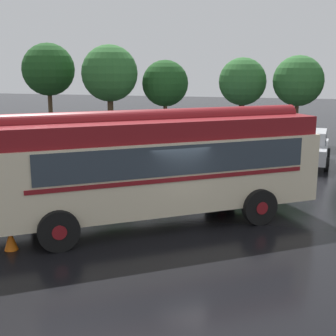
{
  "coord_description": "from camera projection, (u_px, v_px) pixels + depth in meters",
  "views": [
    {
      "loc": [
        3.45,
        -13.07,
        4.73
      ],
      "look_at": [
        -0.51,
        1.64,
        1.4
      ],
      "focal_mm": 50.0,
      "sensor_mm": 36.0,
      "label": 1
    }
  ],
  "objects": [
    {
      "name": "ground_plane",
      "position": [
        170.0,
        225.0,
        14.22
      ],
      "size": [
        120.0,
        120.0,
        0.0
      ],
      "primitive_type": "plane",
      "color": "black"
    },
    {
      "name": "vintage_bus",
      "position": [
        155.0,
        162.0,
        14.07
      ],
      "size": [
        9.62,
        7.86,
        3.49
      ],
      "color": "beige",
      "rests_on": "ground"
    },
    {
      "name": "tree_right_of_centre",
      "position": [
        242.0,
        82.0,
        29.61
      ],
      "size": [
        3.01,
        3.01,
        5.28
      ],
      "color": "#4C3823",
      "rests_on": "ground"
    },
    {
      "name": "traffic_cone",
      "position": [
        11.0,
        240.0,
        12.25
      ],
      "size": [
        0.36,
        0.36,
        0.55
      ],
      "primitive_type": "cone",
      "color": "orange",
      "rests_on": "ground"
    },
    {
      "name": "tree_far_left",
      "position": [
        48.0,
        69.0,
        31.94
      ],
      "size": [
        3.57,
        3.57,
        6.29
      ],
      "color": "#4C3823",
      "rests_on": "ground"
    },
    {
      "name": "tree_far_right",
      "position": [
        300.0,
        82.0,
        28.8
      ],
      "size": [
        3.12,
        3.12,
        5.4
      ],
      "color": "#4C3823",
      "rests_on": "ground"
    },
    {
      "name": "tree_centre",
      "position": [
        166.0,
        83.0,
        31.71
      ],
      "size": [
        3.14,
        3.14,
        5.15
      ],
      "color": "#4C3823",
      "rests_on": "ground"
    },
    {
      "name": "car_near_left",
      "position": [
        155.0,
        138.0,
        25.93
      ],
      "size": [
        2.22,
        4.33,
        1.66
      ],
      "color": "silver",
      "rests_on": "ground"
    },
    {
      "name": "tree_left_of_centre",
      "position": [
        111.0,
        73.0,
        30.82
      ],
      "size": [
        3.71,
        3.71,
        6.13
      ],
      "color": "#4C3823",
      "rests_on": "ground"
    },
    {
      "name": "car_mid_right",
      "position": [
        257.0,
        145.0,
        23.5
      ],
      "size": [
        2.03,
        4.24,
        1.66
      ],
      "color": "black",
      "rests_on": "ground"
    },
    {
      "name": "car_far_right",
      "position": [
        309.0,
        147.0,
        22.86
      ],
      "size": [
        2.22,
        4.33,
        1.66
      ],
      "color": "#B7BABF",
      "rests_on": "ground"
    },
    {
      "name": "car_mid_left",
      "position": [
        198.0,
        141.0,
        24.7
      ],
      "size": [
        2.11,
        4.27,
        1.66
      ],
      "color": "navy",
      "rests_on": "ground"
    }
  ]
}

